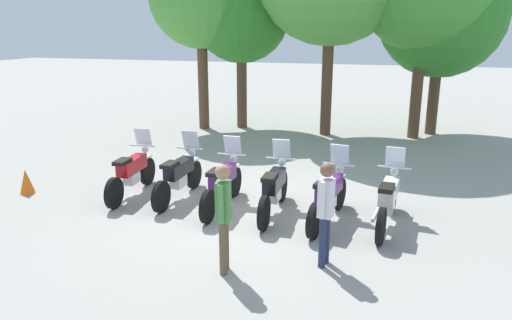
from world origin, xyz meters
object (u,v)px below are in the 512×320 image
motorcycle_1 (179,175)px  motorcycle_3 (274,188)px  person_0 (223,211)px  motorcycle_5 (388,199)px  motorcycle_2 (223,183)px  person_1 (326,207)px  traffic_cone (26,181)px  motorcycle_4 (329,195)px  tree_4 (442,15)px  motorcycle_0 (132,172)px  tree_1 (241,15)px

motorcycle_1 → motorcycle_3: (2.14, -0.23, 0.00)m
person_0 → motorcycle_5: bearing=-141.2°
motorcycle_2 → motorcycle_5: bearing=-90.4°
person_1 → traffic_cone: size_ratio=2.96×
motorcycle_1 → traffic_cone: size_ratio=3.98×
motorcycle_4 → tree_4: bearing=-5.5°
motorcycle_3 → motorcycle_4: bearing=-97.1°
motorcycle_5 → traffic_cone: 7.65m
motorcycle_4 → traffic_cone: motorcycle_4 is taller
motorcycle_4 → tree_4: (2.22, 8.73, 3.41)m
person_0 → motorcycle_2: bearing=-77.6°
motorcycle_2 → person_0: (0.95, -2.47, 0.46)m
motorcycle_2 → person_0: 2.68m
motorcycle_3 → motorcycle_5: size_ratio=1.00×
motorcycle_1 → motorcycle_4: (3.21, -0.34, 0.00)m
motorcycle_0 → motorcycle_4: size_ratio=1.01×
person_1 → tree_1: (-4.53, 9.64, 3.00)m
motorcycle_3 → tree_4: tree_4 is taller
motorcycle_2 → tree_1: tree_1 is taller
motorcycle_4 → traffic_cone: size_ratio=3.96×
motorcycle_0 → motorcycle_5: 5.35m
motorcycle_3 → person_1: person_1 is taller
motorcycle_3 → tree_1: (-3.26, 7.82, 3.43)m
traffic_cone → motorcycle_3: bearing=4.6°
motorcycle_3 → person_0: 2.51m
person_1 → traffic_cone: bearing=-0.7°
motorcycle_4 → motorcycle_5: (1.07, 0.11, 0.00)m
motorcycle_0 → person_0: (3.09, -2.61, 0.46)m
motorcycle_1 → motorcycle_2: size_ratio=1.00×
traffic_cone → person_0: bearing=-20.6°
motorcycle_2 → motorcycle_3: same height
motorcycle_5 → person_0: 3.37m
tree_1 → motorcycle_3: bearing=-67.4°
motorcycle_4 → tree_4: size_ratio=0.36×
tree_1 → tree_4: (6.56, 0.80, -0.02)m
motorcycle_2 → person_1: size_ratio=1.34×
motorcycle_1 → traffic_cone: bearing=101.9°
person_1 → motorcycle_1: bearing=-20.3°
motorcycle_0 → traffic_cone: motorcycle_0 is taller
motorcycle_5 → traffic_cone: motorcycle_5 is taller
motorcycle_5 → tree_1: 10.10m
motorcycle_4 → motorcycle_5: bearing=-75.6°
motorcycle_1 → motorcycle_2: (1.07, -0.23, 0.00)m
motorcycle_3 → motorcycle_5: (2.14, 0.00, 0.00)m
motorcycle_0 → person_1: person_1 is taller
motorcycle_1 → traffic_cone: (-3.35, -0.68, -0.24)m
motorcycle_4 → motorcycle_1: bearing=92.8°
motorcycle_0 → motorcycle_4: same height
motorcycle_2 → motorcycle_5: 3.21m
tree_1 → traffic_cone: size_ratio=10.26×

